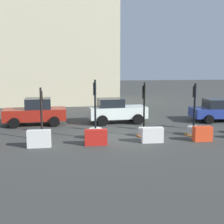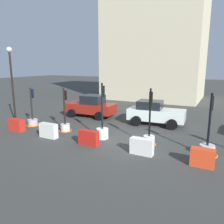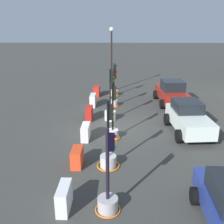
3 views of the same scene
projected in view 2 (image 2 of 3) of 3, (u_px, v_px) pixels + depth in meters
name	position (u px, v px, depth m)	size (l,w,h in m)	color
ground_plane	(125.00, 141.00, 12.52)	(120.00, 120.00, 0.00)	#3A3B38
traffic_light_0	(33.00, 120.00, 15.65)	(0.92, 0.92, 2.69)	#BBA6AB
traffic_light_1	(65.00, 124.00, 14.35)	(0.85, 0.85, 2.82)	silver
traffic_light_2	(102.00, 129.00, 12.92)	(0.70, 0.70, 3.22)	silver
traffic_light_3	(149.00, 136.00, 11.89)	(0.79, 0.79, 3.04)	silver
traffic_light_4	(207.00, 147.00, 10.48)	(0.99, 0.99, 2.97)	beige
construction_barrier_0	(17.00, 125.00, 14.37)	(1.08, 0.47, 0.79)	red
construction_barrier_1	(49.00, 131.00, 13.07)	(1.14, 0.40, 0.86)	silver
construction_barrier_2	(89.00, 138.00, 11.84)	(1.13, 0.38, 0.80)	red
construction_barrier_3	(142.00, 146.00, 10.61)	(1.12, 0.41, 0.79)	silver
construction_barrier_4	(203.00, 158.00, 9.35)	(0.98, 0.46, 0.78)	#E6411E
car_red_compact	(91.00, 106.00, 18.36)	(4.13, 2.28, 1.79)	maroon
car_white_van	(155.00, 113.00, 15.85)	(4.05, 2.25, 1.71)	silver
building_main_facade	(156.00, 33.00, 27.38)	(11.89, 8.93, 16.13)	beige
street_lamp_post	(12.00, 76.00, 15.46)	(0.36, 0.36, 5.40)	black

